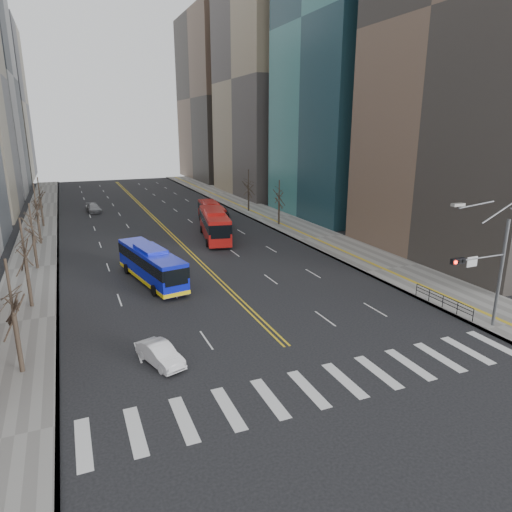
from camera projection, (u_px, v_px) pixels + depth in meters
ground at (327, 384)px, 25.86m from camera, size 220.00×220.00×0.00m
sidewalk_right at (274, 218)px, 72.24m from camera, size 7.00×130.00×0.15m
sidewalk_left at (38, 237)px, 59.64m from camera, size 5.00×130.00×0.15m
crosswalk at (327, 384)px, 25.86m from camera, size 26.70×4.00×0.01m
centerline at (151, 215)px, 74.64m from camera, size 0.55×100.00×0.01m
office_towers at (129, 68)px, 80.08m from camera, size 83.00×134.00×58.00m
signal_mast at (487, 266)px, 31.39m from camera, size 5.37×0.37×9.39m
pedestrian_railing at (443, 299)px, 36.25m from camera, size 0.06×6.06×1.02m
street_trees at (118, 209)px, 52.50m from camera, size 35.20×47.20×7.60m
blue_bus at (151, 264)px, 42.39m from camera, size 4.55×11.82×3.38m
red_bus_near at (214, 223)px, 58.43m from camera, size 4.98×12.27×3.77m
red_bus_far at (211, 212)px, 67.27m from camera, size 3.68×10.64×3.33m
car_white at (160, 354)px, 27.96m from camera, size 2.56×4.18×1.30m
car_dark_mid at (223, 212)px, 73.73m from camera, size 2.62×4.59×1.47m
car_silver at (94, 208)px, 76.99m from camera, size 2.47×5.08×1.42m
car_dark_far at (205, 205)px, 81.04m from camera, size 2.64×4.51×1.18m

